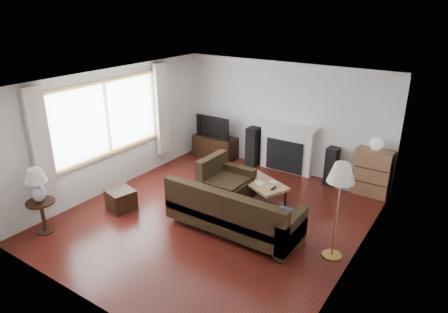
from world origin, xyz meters
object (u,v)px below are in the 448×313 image
Objects in this scene: tv_stand at (215,147)px; floor_lamp at (337,212)px; side_table at (43,217)px; sectional_sofa at (234,210)px; coffee_table at (261,191)px; bookshelf at (372,173)px.

tv_stand is 0.70× the size of floor_lamp.
floor_lamp is 4.86m from side_table.
sectional_sofa is 2.35× the size of coffee_table.
sectional_sofa is 4.28× the size of side_table.
sectional_sofa reaches higher than tv_stand.
sectional_sofa is 1.74m from floor_lamp.
sectional_sofa is at bearing -119.98° from bookshelf.
bookshelf is at bearing 65.04° from coffee_table.
coffee_table is at bearing -138.76° from bookshelf.
floor_lamp reaches higher than sectional_sofa.
tv_stand reaches higher than coffee_table.
side_table is (-2.69, -1.84, -0.11)m from sectional_sofa.
tv_stand is at bearing 169.45° from coffee_table.
sectional_sofa is at bearing 34.43° from side_table.
floor_lamp is at bearing -5.01° from coffee_table.
bookshelf is 0.90× the size of coffee_table.
coffee_table is 0.68× the size of floor_lamp.
tv_stand is 1.86× the size of side_table.
tv_stand is 0.43× the size of sectional_sofa.
floor_lamp is at bearing 7.71° from sectional_sofa.
bookshelf is 2.30m from coffee_table.
floor_lamp reaches higher than coffee_table.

